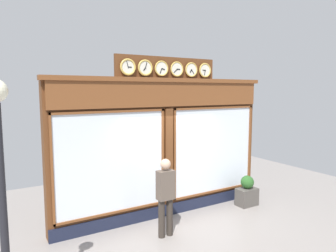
{
  "coord_description": "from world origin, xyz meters",
  "views": [
    {
      "loc": [
        3.82,
        6.4,
        3.11
      ],
      "look_at": [
        0.0,
        0.0,
        2.25
      ],
      "focal_mm": 33.0,
      "sensor_mm": 36.0,
      "label": 1
    }
  ],
  "objects": [
    {
      "name": "planter_box",
      "position": [
        -2.18,
        0.54,
        0.24
      ],
      "size": [
        0.56,
        0.36,
        0.47
      ],
      "primitive_type": "cube",
      "color": "#4C4742",
      "rests_on": "ground_plane"
    },
    {
      "name": "planter_shrub",
      "position": [
        -2.18,
        0.54,
        0.65
      ],
      "size": [
        0.35,
        0.35,
        0.35
      ],
      "primitive_type": "sphere",
      "color": "#285623",
      "rests_on": "planter_box"
    },
    {
      "name": "shop_facade",
      "position": [
        0.0,
        -0.12,
        1.74
      ],
      "size": [
        5.82,
        0.42,
        3.91
      ],
      "color": "#5B3319",
      "rests_on": "ground_plane"
    },
    {
      "name": "street_lamp",
      "position": [
        3.7,
        2.25,
        2.17
      ],
      "size": [
        0.28,
        0.28,
        3.25
      ],
      "color": "black",
      "rests_on": "ground_plane"
    },
    {
      "name": "pedestrian",
      "position": [
        0.63,
        0.95,
        0.93
      ],
      "size": [
        0.36,
        0.22,
        1.69
      ],
      "color": "#312A24",
      "rests_on": "ground_plane"
    }
  ]
}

